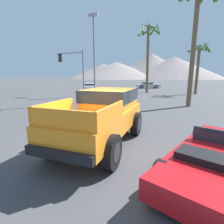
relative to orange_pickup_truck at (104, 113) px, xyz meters
The scene contains 11 objects.
ground_plane 1.36m from the orange_pickup_truck, 82.72° to the right, with size 320.00×320.00×0.00m, color #424244.
orange_pickup_truck is the anchor object (origin of this frame).
red_convertible_car 3.79m from the orange_pickup_truck, 13.58° to the right, with size 2.96×4.84×1.03m.
parked_car_silver 28.49m from the orange_pickup_truck, 99.90° to the left, with size 4.70×3.52×1.14m.
parked_car_white 21.77m from the orange_pickup_truck, 122.74° to the left, with size 3.76×4.69×1.19m.
traffic_light_main 15.37m from the orange_pickup_truck, 130.81° to the left, with size 3.70×0.38×5.19m.
street_lamp_post 10.32m from the orange_pickup_truck, 121.90° to the left, with size 0.90×0.24×7.50m.
palm_tree_tall 11.47m from the orange_pickup_truck, 73.91° to the left, with size 2.80×2.88×9.02m.
palm_tree_short 20.78m from the orange_pickup_truck, 80.63° to the left, with size 2.81×2.74×6.59m.
palm_tree_leaning 19.95m from the orange_pickup_truck, 98.69° to the left, with size 2.95×3.00×9.18m.
distant_mountain_range 122.62m from the orange_pickup_truck, 98.25° to the left, with size 174.68×81.87×20.32m.
Camera 1 is at (2.79, -4.79, 2.47)m, focal length 28.00 mm.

